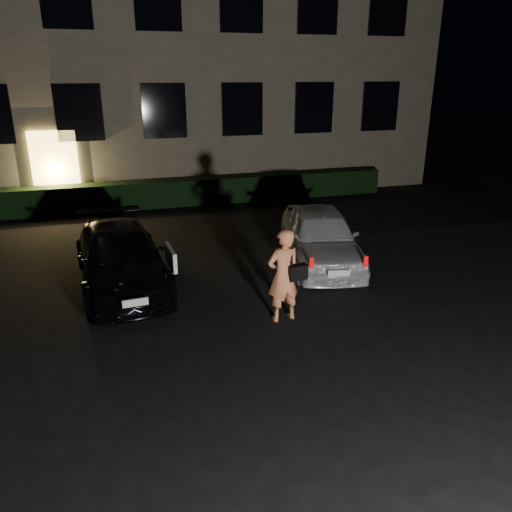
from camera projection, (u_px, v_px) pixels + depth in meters
name	position (u px, v px, depth m)	size (l,w,h in m)	color
ground	(269.00, 380.00, 7.24)	(80.00, 80.00, 0.00)	black
building	(146.00, 20.00, 18.61)	(20.00, 8.11, 12.00)	brown
hedge	(171.00, 193.00, 16.52)	(15.00, 0.70, 0.85)	black
sedan	(121.00, 257.00, 10.30)	(2.01, 4.29, 1.20)	black
hatch	(320.00, 236.00, 11.45)	(2.30, 4.03, 1.29)	silver
man	(284.00, 275.00, 8.72)	(0.75, 0.50, 1.71)	#E98252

